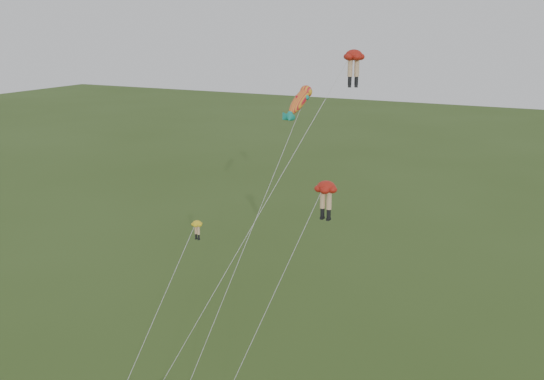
% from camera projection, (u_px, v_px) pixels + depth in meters
% --- Properties ---
extents(legs_kite_red_high, '(9.61, 11.40, 20.69)m').
position_uv_depth(legs_kite_red_high, '(350.00, 64.00, 38.45)').
color(legs_kite_red_high, '#AF1D11').
rests_on(legs_kite_red_high, ground).
extents(legs_kite_red_mid, '(4.38, 8.54, 12.77)m').
position_uv_depth(legs_kite_red_mid, '(325.00, 192.00, 37.95)').
color(legs_kite_red_mid, '#AF1D11').
rests_on(legs_kite_red_mid, ground).
extents(legs_kite_yellow, '(1.14, 9.04, 9.39)m').
position_uv_depth(legs_kite_yellow, '(191.00, 237.00, 40.68)').
color(legs_kite_yellow, yellow).
rests_on(legs_kite_yellow, ground).
extents(fish_kite, '(4.01, 11.47, 18.46)m').
position_uv_depth(fish_kite, '(299.00, 102.00, 40.69)').
color(fish_kite, '#FFAF20').
rests_on(fish_kite, ground).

